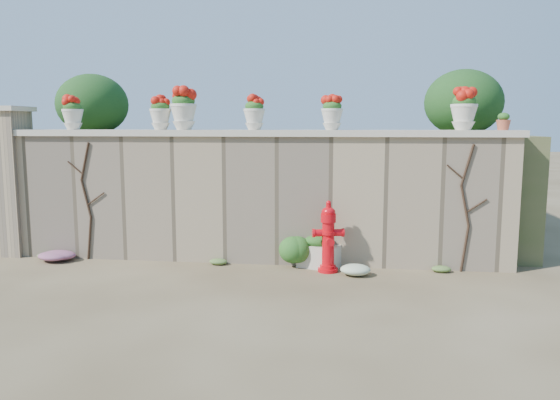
# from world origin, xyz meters

# --- Properties ---
(ground) EXTENTS (80.00, 80.00, 0.00)m
(ground) POSITION_xyz_m (0.00, 0.00, 0.00)
(ground) COLOR #4D3E26
(ground) RESTS_ON ground
(stone_wall) EXTENTS (8.00, 0.40, 2.00)m
(stone_wall) POSITION_xyz_m (0.00, 1.80, 1.00)
(stone_wall) COLOR gray
(stone_wall) RESTS_ON ground
(wall_cap) EXTENTS (8.10, 0.52, 0.10)m
(wall_cap) POSITION_xyz_m (0.00, 1.80, 2.05)
(wall_cap) COLOR beige
(wall_cap) RESTS_ON stone_wall
(gate_pillar) EXTENTS (0.72, 0.72, 2.48)m
(gate_pillar) POSITION_xyz_m (-4.15, 1.80, 1.26)
(gate_pillar) COLOR gray
(gate_pillar) RESTS_ON ground
(raised_fill) EXTENTS (9.00, 6.00, 2.00)m
(raised_fill) POSITION_xyz_m (0.00, 5.00, 1.00)
(raised_fill) COLOR #384C23
(raised_fill) RESTS_ON ground
(back_shrub_left) EXTENTS (1.30, 1.30, 1.10)m
(back_shrub_left) POSITION_xyz_m (-3.20, 3.00, 2.55)
(back_shrub_left) COLOR #143814
(back_shrub_left) RESTS_ON raised_fill
(back_shrub_right) EXTENTS (1.30, 1.30, 1.10)m
(back_shrub_right) POSITION_xyz_m (3.40, 3.00, 2.55)
(back_shrub_right) COLOR #143814
(back_shrub_right) RESTS_ON raised_fill
(vine_left) EXTENTS (0.60, 0.04, 1.91)m
(vine_left) POSITION_xyz_m (-2.67, 1.58, 0.99)
(vine_left) COLOR black
(vine_left) RESTS_ON ground
(vine_right) EXTENTS (0.60, 0.04, 1.91)m
(vine_right) POSITION_xyz_m (3.23, 1.58, 0.99)
(vine_right) COLOR black
(vine_right) RESTS_ON ground
(fire_hydrant) EXTENTS (0.46, 0.33, 1.06)m
(fire_hydrant) POSITION_xyz_m (1.22, 1.32, 0.54)
(fire_hydrant) COLOR red
(fire_hydrant) RESTS_ON ground
(planter_box) EXTENTS (0.69, 0.54, 0.50)m
(planter_box) POSITION_xyz_m (1.07, 1.55, 0.23)
(planter_box) COLOR beige
(planter_box) RESTS_ON ground
(green_shrub) EXTENTS (0.66, 0.59, 0.63)m
(green_shrub) POSITION_xyz_m (0.65, 1.54, 0.31)
(green_shrub) COLOR #1E5119
(green_shrub) RESTS_ON ground
(magenta_clump) EXTENTS (0.79, 0.53, 0.21)m
(magenta_clump) POSITION_xyz_m (-3.09, 1.33, 0.11)
(magenta_clump) COLOR #BE26A0
(magenta_clump) RESTS_ON ground
(white_flowers) EXTENTS (0.56, 0.45, 0.20)m
(white_flowers) POSITION_xyz_m (1.68, 1.14, 0.10)
(white_flowers) COLOR white
(white_flowers) RESTS_ON ground
(urn_pot_0) EXTENTS (0.34, 0.34, 0.53)m
(urn_pot_0) POSITION_xyz_m (-2.96, 1.80, 2.36)
(urn_pot_0) COLOR beige
(urn_pot_0) RESTS_ON wall_cap
(urn_pot_1) EXTENTS (0.34, 0.34, 0.53)m
(urn_pot_1) POSITION_xyz_m (-1.48, 1.80, 2.36)
(urn_pot_1) COLOR beige
(urn_pot_1) RESTS_ON wall_cap
(urn_pot_2) EXTENTS (0.42, 0.42, 0.65)m
(urn_pot_2) POSITION_xyz_m (-1.10, 1.80, 2.42)
(urn_pot_2) COLOR beige
(urn_pot_2) RESTS_ON wall_cap
(urn_pot_3) EXTENTS (0.34, 0.34, 0.53)m
(urn_pot_3) POSITION_xyz_m (0.04, 1.80, 2.36)
(urn_pot_3) COLOR beige
(urn_pot_3) RESTS_ON wall_cap
(urn_pot_4) EXTENTS (0.33, 0.33, 0.52)m
(urn_pot_4) POSITION_xyz_m (1.24, 1.80, 2.36)
(urn_pot_4) COLOR beige
(urn_pot_4) RESTS_ON wall_cap
(urn_pot_5) EXTENTS (0.39, 0.39, 0.61)m
(urn_pot_5) POSITION_xyz_m (3.18, 1.80, 2.40)
(urn_pot_5) COLOR beige
(urn_pot_5) RESTS_ON wall_cap
(terracotta_pot) EXTENTS (0.21, 0.21, 0.25)m
(terracotta_pot) POSITION_xyz_m (3.75, 1.80, 2.21)
(terracotta_pot) COLOR #AF5035
(terracotta_pot) RESTS_ON wall_cap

